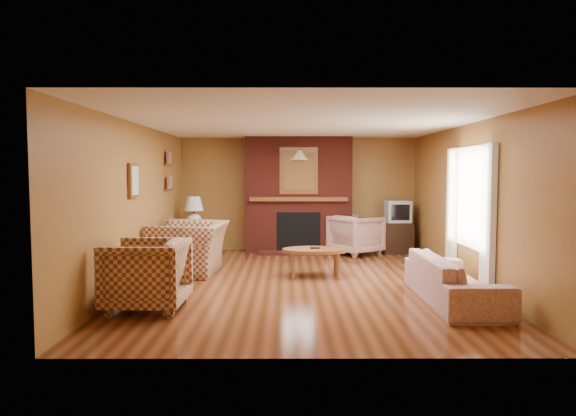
{
  "coord_description": "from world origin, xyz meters",
  "views": [
    {
      "loc": [
        -0.25,
        -7.74,
        1.67
      ],
      "look_at": [
        -0.22,
        0.6,
        1.09
      ],
      "focal_mm": 32.0,
      "sensor_mm": 36.0,
      "label": 1
    }
  ],
  "objects_px": {
    "fireplace": "(298,196)",
    "tv_stand": "(397,237)",
    "coffee_table": "(315,252)",
    "side_table": "(194,242)",
    "table_lamp": "(194,211)",
    "plaid_armchair": "(146,275)",
    "floral_sofa": "(454,280)",
    "crt_tv": "(398,211)",
    "plaid_loveseat": "(190,248)",
    "floral_armchair": "(356,235)"
  },
  "relations": [
    {
      "from": "plaid_armchair",
      "to": "floral_armchair",
      "type": "bearing_deg",
      "value": 144.83
    },
    {
      "from": "floral_sofa",
      "to": "crt_tv",
      "type": "height_order",
      "value": "crt_tv"
    },
    {
      "from": "plaid_loveseat",
      "to": "tv_stand",
      "type": "bearing_deg",
      "value": 121.87
    },
    {
      "from": "fireplace",
      "to": "tv_stand",
      "type": "distance_m",
      "value": 2.23
    },
    {
      "from": "floral_sofa",
      "to": "table_lamp",
      "type": "bearing_deg",
      "value": 46.81
    },
    {
      "from": "floral_sofa",
      "to": "plaid_armchair",
      "type": "bearing_deg",
      "value": 94.55
    },
    {
      "from": "fireplace",
      "to": "table_lamp",
      "type": "xyz_separation_m",
      "value": [
        -2.1,
        -0.53,
        -0.28
      ]
    },
    {
      "from": "plaid_armchair",
      "to": "crt_tv",
      "type": "bearing_deg",
      "value": 139.04
    },
    {
      "from": "plaid_loveseat",
      "to": "floral_armchair",
      "type": "bearing_deg",
      "value": 125.94
    },
    {
      "from": "fireplace",
      "to": "tv_stand",
      "type": "relative_size",
      "value": 3.75
    },
    {
      "from": "floral_armchair",
      "to": "side_table",
      "type": "height_order",
      "value": "floral_armchair"
    },
    {
      "from": "side_table",
      "to": "plaid_armchair",
      "type": "bearing_deg",
      "value": -87.88
    },
    {
      "from": "fireplace",
      "to": "floral_sofa",
      "type": "distance_m",
      "value": 4.74
    },
    {
      "from": "plaid_armchair",
      "to": "table_lamp",
      "type": "bearing_deg",
      "value": -176.5
    },
    {
      "from": "plaid_armchair",
      "to": "coffee_table",
      "type": "bearing_deg",
      "value": 133.6
    },
    {
      "from": "plaid_armchair",
      "to": "floral_sofa",
      "type": "bearing_deg",
      "value": 96.18
    },
    {
      "from": "coffee_table",
      "to": "side_table",
      "type": "height_order",
      "value": "side_table"
    },
    {
      "from": "fireplace",
      "to": "crt_tv",
      "type": "distance_m",
      "value": 2.08
    },
    {
      "from": "fireplace",
      "to": "plaid_loveseat",
      "type": "relative_size",
      "value": 1.85
    },
    {
      "from": "floral_armchair",
      "to": "coffee_table",
      "type": "relative_size",
      "value": 0.85
    },
    {
      "from": "coffee_table",
      "to": "plaid_armchair",
      "type": "bearing_deg",
      "value": -137.78
    },
    {
      "from": "plaid_loveseat",
      "to": "crt_tv",
      "type": "xyz_separation_m",
      "value": [
        3.9,
        2.12,
        0.44
      ]
    },
    {
      "from": "fireplace",
      "to": "coffee_table",
      "type": "height_order",
      "value": "fireplace"
    },
    {
      "from": "floral_armchair",
      "to": "coffee_table",
      "type": "xyz_separation_m",
      "value": [
        -0.96,
        -2.25,
        0.0
      ]
    },
    {
      "from": "plaid_loveseat",
      "to": "coffee_table",
      "type": "bearing_deg",
      "value": 84.55
    },
    {
      "from": "fireplace",
      "to": "tv_stand",
      "type": "height_order",
      "value": "fireplace"
    },
    {
      "from": "side_table",
      "to": "crt_tv",
      "type": "relative_size",
      "value": 1.09
    },
    {
      "from": "crt_tv",
      "to": "side_table",
      "type": "bearing_deg",
      "value": -175.26
    },
    {
      "from": "plaid_loveseat",
      "to": "table_lamp",
      "type": "height_order",
      "value": "table_lamp"
    },
    {
      "from": "tv_stand",
      "to": "crt_tv",
      "type": "relative_size",
      "value": 1.3
    },
    {
      "from": "crt_tv",
      "to": "table_lamp",
      "type": "bearing_deg",
      "value": -175.26
    },
    {
      "from": "plaid_armchair",
      "to": "floral_sofa",
      "type": "distance_m",
      "value": 3.87
    },
    {
      "from": "tv_stand",
      "to": "crt_tv",
      "type": "height_order",
      "value": "crt_tv"
    },
    {
      "from": "fireplace",
      "to": "floral_armchair",
      "type": "xyz_separation_m",
      "value": [
        1.17,
        -0.38,
        -0.78
      ]
    },
    {
      "from": "table_lamp",
      "to": "tv_stand",
      "type": "height_order",
      "value": "table_lamp"
    },
    {
      "from": "side_table",
      "to": "plaid_loveseat",
      "type": "bearing_deg",
      "value": -81.99
    },
    {
      "from": "table_lamp",
      "to": "crt_tv",
      "type": "xyz_separation_m",
      "value": [
        4.15,
        0.34,
        -0.04
      ]
    },
    {
      "from": "side_table",
      "to": "tv_stand",
      "type": "height_order",
      "value": "tv_stand"
    },
    {
      "from": "coffee_table",
      "to": "crt_tv",
      "type": "relative_size",
      "value": 2.11
    },
    {
      "from": "plaid_armchair",
      "to": "side_table",
      "type": "height_order",
      "value": "plaid_armchair"
    },
    {
      "from": "plaid_armchair",
      "to": "table_lamp",
      "type": "relative_size",
      "value": 1.46
    },
    {
      "from": "plaid_armchair",
      "to": "crt_tv",
      "type": "height_order",
      "value": "crt_tv"
    },
    {
      "from": "floral_armchair",
      "to": "coffee_table",
      "type": "bearing_deg",
      "value": 121.08
    },
    {
      "from": "coffee_table",
      "to": "crt_tv",
      "type": "height_order",
      "value": "crt_tv"
    },
    {
      "from": "plaid_armchair",
      "to": "tv_stand",
      "type": "xyz_separation_m",
      "value": [
        4.0,
        4.4,
        -0.11
      ]
    },
    {
      "from": "floral_armchair",
      "to": "table_lamp",
      "type": "bearing_deg",
      "value": 56.99
    },
    {
      "from": "floral_armchair",
      "to": "coffee_table",
      "type": "height_order",
      "value": "floral_armchair"
    },
    {
      "from": "fireplace",
      "to": "table_lamp",
      "type": "height_order",
      "value": "fireplace"
    },
    {
      "from": "tv_stand",
      "to": "plaid_armchair",
      "type": "bearing_deg",
      "value": -130.76
    },
    {
      "from": "fireplace",
      "to": "table_lamp",
      "type": "distance_m",
      "value": 2.19
    }
  ]
}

